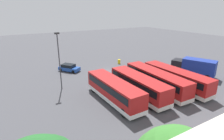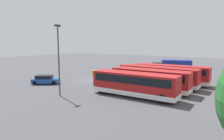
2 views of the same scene
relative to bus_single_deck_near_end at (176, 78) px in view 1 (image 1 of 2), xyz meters
name	(u,v)px [view 1 (image 1 of 2)]	position (x,y,z in m)	size (l,w,h in m)	color
ground_plane	(108,71)	(5.19, -12.41, -1.62)	(140.00, 140.00, 0.00)	#47474C
bus_single_deck_near_end	(176,78)	(0.00, 0.00, 0.00)	(2.84, 11.85, 2.95)	#A51919
bus_single_deck_second	(156,80)	(3.18, -0.99, 0.00)	(2.82, 12.11, 2.95)	#A51919
bus_single_deck_third	(139,85)	(6.78, -0.69, 0.00)	(2.62, 10.80, 2.95)	#A51919
bus_single_deck_fourth	(114,90)	(10.66, -1.04, 0.00)	(2.78, 10.76, 2.95)	#A51919
box_truck_blue	(194,67)	(-7.33, -2.14, 0.08)	(5.17, 7.89, 3.20)	navy
car_hatchback_silver	(69,68)	(11.82, -16.45, -0.92)	(3.90, 4.40, 1.43)	#1E479E
lamp_post_tall	(59,57)	(15.53, -8.82, 3.42)	(0.70, 0.30, 8.69)	#38383D
waste_bin_yellow	(119,62)	(0.31, -15.88, -1.15)	(0.60, 0.60, 0.95)	yellow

